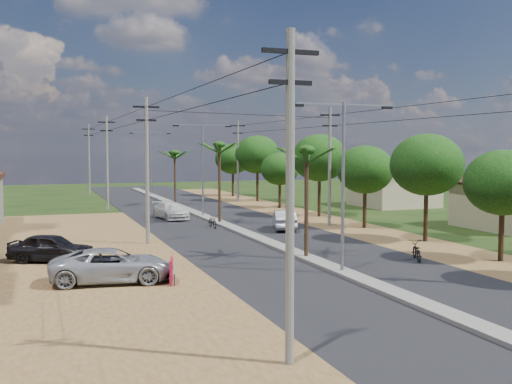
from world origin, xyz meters
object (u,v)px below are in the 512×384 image
at_px(car_white_far, 171,211).
at_px(moto_rider_east, 416,252).
at_px(roadside_sign, 171,271).
at_px(car_silver_mid, 284,220).
at_px(car_parked_dark, 51,248).
at_px(car_parked_silver, 112,266).

height_order(car_white_far, moto_rider_east, car_white_far).
relative_size(moto_rider_east, roadside_sign, 1.47).
bearing_deg(car_silver_mid, moto_rider_east, 115.88).
bearing_deg(car_parked_dark, roadside_sign, -121.10).
height_order(car_parked_silver, car_parked_dark, car_parked_silver).
bearing_deg(car_silver_mid, car_white_far, -37.46).
height_order(car_silver_mid, car_white_far, car_silver_mid).
bearing_deg(moto_rider_east, car_white_far, -45.62).
height_order(car_parked_silver, moto_rider_east, car_parked_silver).
distance_m(car_silver_mid, roadside_sign, 18.27).
bearing_deg(car_silver_mid, car_parked_silver, 62.17).
relative_size(car_white_far, moto_rider_east, 2.45).
xyz_separation_m(car_parked_silver, moto_rider_east, (15.52, -0.29, -0.23)).
bearing_deg(car_parked_dark, car_parked_silver, -133.16).
distance_m(car_silver_mid, car_parked_dark, 17.70).
xyz_separation_m(car_silver_mid, moto_rider_east, (1.79, -13.49, -0.20)).
bearing_deg(car_parked_silver, car_silver_mid, -38.08).
xyz_separation_m(car_parked_dark, roadside_sign, (4.77, -7.01, -0.18)).
xyz_separation_m(car_silver_mid, car_white_far, (-6.35, 9.33, -0.03)).
bearing_deg(car_silver_mid, car_parked_dark, 42.68).
xyz_separation_m(car_parked_silver, roadside_sign, (2.37, -1.12, -0.19)).
distance_m(car_parked_silver, roadside_sign, 2.63).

